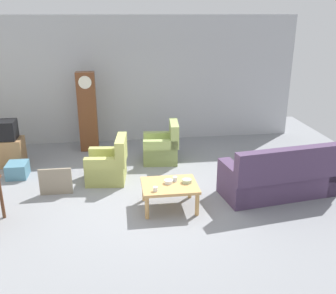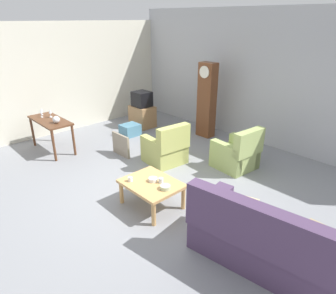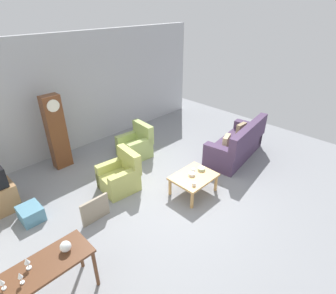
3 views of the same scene
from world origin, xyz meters
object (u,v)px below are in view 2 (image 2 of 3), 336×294
at_px(armchair_olive_near, 166,150).
at_px(wine_glass_mid, 41,112).
at_px(grandfather_clock, 207,100).
at_px(tv_stand_cabinet, 142,116).
at_px(armchair_olive_far, 237,155).
at_px(wine_glass_tall, 41,110).
at_px(bowl_shallow_green, 165,187).
at_px(cup_blue_rimmed, 161,180).
at_px(console_table_dark, 51,124).
at_px(wine_glass_short, 50,112).
at_px(framed_picture_leaning, 121,145).
at_px(coffee_table_wood, 152,186).
at_px(glass_dome_cloche, 56,120).
at_px(couch_floral, 273,246).
at_px(storage_box_blue, 130,130).
at_px(cup_white_porcelain, 130,179).
at_px(bowl_white_stacked, 153,180).
at_px(tv_crt, 142,99).

height_order(armchair_olive_near, wine_glass_mid, wine_glass_mid).
xyz_separation_m(grandfather_clock, tv_stand_cabinet, (-1.75, -0.76, -0.67)).
bearing_deg(armchair_olive_far, wine_glass_mid, -147.07).
bearing_deg(wine_glass_tall, bowl_shallow_green, 2.90).
distance_m(cup_blue_rimmed, wine_glass_tall, 4.02).
height_order(armchair_olive_near, bowl_shallow_green, armchair_olive_near).
distance_m(armchair_olive_near, console_table_dark, 2.81).
bearing_deg(wine_glass_tall, wine_glass_short, 13.06).
distance_m(cup_blue_rimmed, wine_glass_short, 3.69).
bearing_deg(console_table_dark, framed_picture_leaning, 36.53).
bearing_deg(armchair_olive_near, wine_glass_tall, -152.10).
height_order(coffee_table_wood, wine_glass_mid, wine_glass_mid).
relative_size(armchair_olive_near, glass_dome_cloche, 5.75).
bearing_deg(glass_dome_cloche, bowl_shallow_green, 3.66).
bearing_deg(wine_glass_short, coffee_table_wood, 1.76).
distance_m(framed_picture_leaning, wine_glass_mid, 2.07).
height_order(coffee_table_wood, wine_glass_tall, wine_glass_tall).
xyz_separation_m(armchair_olive_near, cup_blue_rimmed, (1.18, -1.20, 0.19)).
height_order(couch_floral, storage_box_blue, couch_floral).
height_order(armchair_olive_near, wine_glass_tall, wine_glass_tall).
bearing_deg(console_table_dark, coffee_table_wood, 3.38).
bearing_deg(storage_box_blue, console_table_dark, -103.05).
relative_size(armchair_olive_far, glass_dome_cloche, 5.75).
relative_size(grandfather_clock, tv_stand_cabinet, 2.85).
distance_m(cup_white_porcelain, bowl_white_stacked, 0.38).
bearing_deg(glass_dome_cloche, wine_glass_mid, -172.96).
bearing_deg(wine_glass_tall, armchair_olive_far, 30.84).
relative_size(coffee_table_wood, bowl_white_stacked, 6.49).
relative_size(glass_dome_cloche, wine_glass_tall, 0.91).
bearing_deg(framed_picture_leaning, wine_glass_mid, -146.88).
bearing_deg(glass_dome_cloche, console_table_dark, -178.00).
bearing_deg(coffee_table_wood, armchair_olive_far, 86.26).
distance_m(wine_glass_tall, wine_glass_mid, 0.21).
bearing_deg(couch_floral, armchair_olive_far, 133.85).
distance_m(couch_floral, console_table_dark, 5.52).
xyz_separation_m(tv_stand_cabinet, wine_glass_short, (-0.25, -2.56, 0.59)).
distance_m(tv_stand_cabinet, wine_glass_tall, 2.76).
distance_m(couch_floral, armchair_olive_far, 2.81).
xyz_separation_m(grandfather_clock, cup_blue_rimmed, (1.67, -3.10, -0.48)).
distance_m(coffee_table_wood, bowl_white_stacked, 0.11).
relative_size(grandfather_clock, tv_crt, 4.03).
relative_size(armchair_olive_far, tv_crt, 1.92).
bearing_deg(wine_glass_tall, cup_blue_rimmed, 4.22).
height_order(couch_floral, glass_dome_cloche, couch_floral).
bearing_deg(cup_white_porcelain, framed_picture_leaning, 149.72).
distance_m(console_table_dark, bowl_white_stacked, 3.41).
distance_m(tv_crt, glass_dome_cloche, 2.65).
bearing_deg(glass_dome_cloche, armchair_olive_near, 36.79).
bearing_deg(tv_stand_cabinet, wine_glass_mid, -98.11).
xyz_separation_m(armchair_olive_far, cup_blue_rimmed, (-0.03, -2.11, 0.19)).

